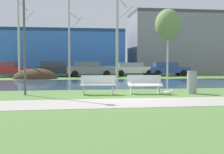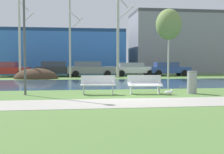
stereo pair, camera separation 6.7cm
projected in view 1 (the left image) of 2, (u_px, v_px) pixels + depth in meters
name	position (u px, v px, depth m)	size (l,w,h in m)	color
ground_plane	(102.00, 81.00, 21.69)	(120.00, 120.00, 0.00)	#517538
paved_path_strip	(134.00, 103.00, 10.19)	(60.00, 2.29, 0.01)	#9E998E
river_band	(106.00, 83.00, 19.34)	(80.00, 8.59, 0.01)	#33516B
soil_mound	(35.00, 79.00, 24.63)	(3.84, 2.89, 1.85)	#423021
bench_left	(98.00, 84.00, 12.72)	(1.64, 0.70, 0.87)	silver
bench_right	(145.00, 84.00, 13.01)	(1.64, 0.70, 0.87)	silver
trash_bin	(192.00, 82.00, 13.13)	(0.47, 0.47, 1.06)	gray
seagull	(169.00, 92.00, 12.52)	(0.44, 0.16, 0.26)	white
streetlamp	(24.00, 21.00, 12.37)	(0.32, 0.32, 4.86)	#4C4C51
birch_far_left	(19.00, 30.00, 25.26)	(1.49, 2.29, 8.66)	beige
birch_left	(69.00, 28.00, 25.90)	(1.35, 2.21, 9.14)	#BCB7A8
birch_center_left	(118.00, 30.00, 25.72)	(1.64, 2.42, 8.68)	#BCB7A8
birch_center	(168.00, 25.00, 26.23)	(2.41, 2.41, 6.46)	beige
parked_van_nearest_red	(6.00, 69.00, 27.44)	(4.17, 2.08, 1.50)	maroon
parked_sedan_second_dark	(56.00, 69.00, 28.10)	(4.26, 2.15, 1.55)	#282B30
parked_hatch_third_grey	(90.00, 69.00, 28.06)	(4.77, 2.19, 1.52)	slate
parked_wagon_fourth_white	(133.00, 69.00, 29.43)	(4.56, 2.22, 1.40)	silver
parked_suv_fifth_blue	(167.00, 69.00, 29.61)	(4.25, 2.14, 1.45)	#2D4793
building_blue_store	(59.00, 53.00, 36.53)	(15.96, 9.37, 5.40)	#3870C6
building_grey_warehouse	(194.00, 43.00, 37.52)	(17.10, 6.26, 7.93)	gray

